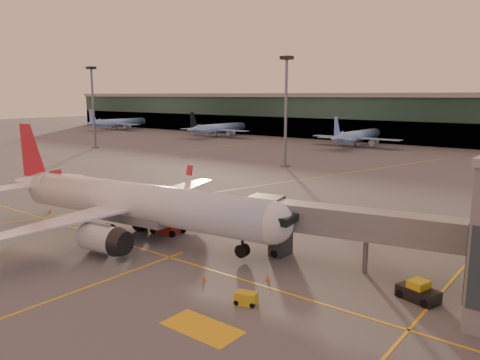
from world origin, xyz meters
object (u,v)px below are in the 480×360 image
Objects in this scene: catering_truck at (166,216)px; pushback_tug at (418,292)px; gpu_cart at (246,299)px; main_airplane at (130,203)px.

pushback_tug is (30.62, -0.38, -1.49)m from catering_truck.
gpu_cart is 0.54× the size of pushback_tug.
catering_truck is at bearing 137.50° from gpu_cart.
gpu_cart is (19.93, -9.83, -1.68)m from catering_truck.
gpu_cart is (21.98, -6.06, -3.70)m from main_airplane.
pushback_tug reaches higher than gpu_cart.
pushback_tug is at bearing -7.28° from catering_truck.
main_airplane is 23.10m from gpu_cart.
gpu_cart is 14.27m from pushback_tug.
gpu_cart is at bearing -120.77° from pushback_tug.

